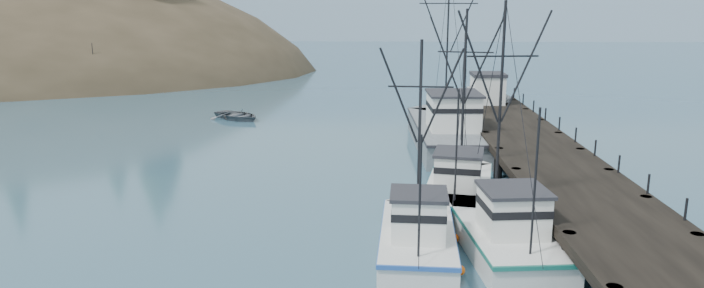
% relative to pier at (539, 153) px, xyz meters
% --- Properties ---
extents(ground, '(400.00, 400.00, 0.00)m').
position_rel_pier_xyz_m(ground, '(-14.00, -16.00, -1.69)').
color(ground, '#2B4D61').
rests_on(ground, ground).
extents(pier, '(6.00, 44.00, 2.00)m').
position_rel_pier_xyz_m(pier, '(0.00, 0.00, 0.00)').
color(pier, black).
rests_on(pier, ground).
extents(distant_ridge, '(360.00, 40.00, 26.00)m').
position_rel_pier_xyz_m(distant_ridge, '(-4.00, 154.00, -1.69)').
color(distant_ridge, '#9EB2C6').
rests_on(distant_ridge, ground).
extents(distant_ridge_far, '(180.00, 25.00, 18.00)m').
position_rel_pier_xyz_m(distant_ridge_far, '(-54.00, 169.00, -1.69)').
color(distant_ridge_far, silver).
rests_on(distant_ridge_far, ground).
extents(moored_sailboats, '(17.03, 15.01, 6.35)m').
position_rel_pier_xyz_m(moored_sailboats, '(-47.43, 40.71, -1.36)').
color(moored_sailboats, silver).
rests_on(moored_sailboats, ground).
extents(trawler_near, '(4.73, 11.64, 11.69)m').
position_rel_pier_xyz_m(trawler_near, '(-4.69, -11.50, -0.87)').
color(trawler_near, silver).
rests_on(trawler_near, ground).
extents(trawler_mid, '(3.80, 9.90, 10.00)m').
position_rel_pier_xyz_m(trawler_mid, '(-8.67, -12.51, -0.87)').
color(trawler_mid, silver).
rests_on(trawler_mid, ground).
extents(trawler_far, '(5.25, 10.99, 11.22)m').
position_rel_pier_xyz_m(trawler_far, '(-5.76, -4.86, -0.87)').
color(trawler_far, silver).
rests_on(trawler_far, ground).
extents(work_vessel, '(5.72, 17.60, 14.45)m').
position_rel_pier_xyz_m(work_vessel, '(-4.83, 9.32, -0.46)').
color(work_vessel, slate).
rests_on(work_vessel, ground).
extents(pier_shed, '(3.00, 3.20, 2.80)m').
position_rel_pier_xyz_m(pier_shed, '(-0.27, 18.00, 1.73)').
color(pier_shed, silver).
rests_on(pier_shed, pier).
extents(pickup_truck, '(5.58, 2.75, 1.52)m').
position_rel_pier_xyz_m(pickup_truck, '(-0.88, 18.00, 1.07)').
color(pickup_truck, silver).
rests_on(pickup_truck, pier).
extents(motorboat, '(6.57, 6.29, 1.11)m').
position_rel_pier_xyz_m(motorboat, '(-23.94, 19.64, -1.69)').
color(motorboat, '#55595E').
rests_on(motorboat, ground).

